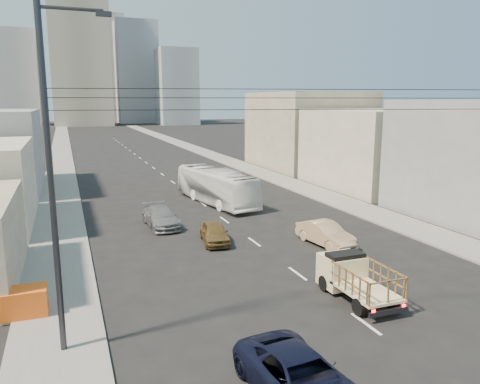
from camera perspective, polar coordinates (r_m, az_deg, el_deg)
ground at (r=18.98m, az=18.76°, el=-17.54°), size 420.00×420.00×0.00m
sidewalk_left at (r=83.16m, az=-20.98°, el=4.22°), size 3.50×180.00×0.12m
sidewalk_right at (r=86.21m, az=-5.14°, el=5.13°), size 3.50×180.00×0.12m
lane_dashes at (r=67.19m, az=-10.95°, el=3.25°), size 0.15×104.00×0.01m
flatbed_pickup at (r=22.23m, az=13.86°, el=-9.84°), size 1.95×4.41×1.90m
navy_pickup at (r=15.19m, az=7.43°, el=-21.62°), size 2.90×5.40×1.44m
city_bus at (r=41.08m, az=-2.93°, el=0.73°), size 4.43×11.39×3.10m
sedan_brown at (r=29.90m, az=-3.14°, el=-4.96°), size 2.08×4.06×1.32m
sedan_tan at (r=29.86m, az=10.36°, el=-5.02°), size 2.15×4.57×1.45m
sedan_grey at (r=34.05m, az=-9.61°, el=-3.02°), size 2.21×4.99×1.42m
streetlamp_left at (r=16.88m, az=-21.75°, el=1.86°), size 2.36×0.25×12.00m
overhead_wires at (r=17.93m, az=17.50°, el=10.76°), size 23.01×5.02×0.72m
crate_stack at (r=21.89m, az=-24.80°, el=-12.05°), size 1.80×1.20×1.14m
bldg_right_mid at (r=51.06m, az=16.31°, el=5.11°), size 11.00×14.00×8.00m
bldg_right_far at (r=64.71m, az=8.20°, el=7.49°), size 12.00×16.00×10.00m
high_rise_tower at (r=184.03m, az=-19.06°, el=17.06°), size 20.00×20.00×60.00m
midrise_ne at (r=200.11m, az=-12.52°, el=13.98°), size 16.00×16.00×40.00m
midrise_nw at (r=193.44m, az=-25.58°, el=12.40°), size 15.00×15.00×34.00m
midrise_back at (r=213.77m, az=-16.42°, el=14.13°), size 18.00×18.00×44.00m
midrise_east at (r=182.42m, az=-7.70°, el=12.56°), size 14.00×14.00×28.00m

